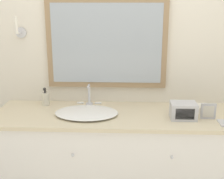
{
  "coord_description": "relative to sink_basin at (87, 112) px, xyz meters",
  "views": [
    {
      "loc": [
        0.02,
        -1.99,
        1.75
      ],
      "look_at": [
        -0.09,
        0.32,
        1.07
      ],
      "focal_mm": 50.0,
      "sensor_mm": 36.0,
      "label": 1
    }
  ],
  "objects": [
    {
      "name": "picture_frame",
      "position": [
        0.93,
        -0.05,
        0.04
      ],
      "size": [
        0.11,
        0.01,
        0.12
      ],
      "color": "#B2B2B7",
      "rests_on": "vanity_counter"
    },
    {
      "name": "hand_towel_near_sink",
      "position": [
        0.89,
        0.12,
        0.0
      ],
      "size": [
        0.18,
        0.14,
        0.04
      ],
      "color": "silver",
      "rests_on": "vanity_counter"
    },
    {
      "name": "sink_basin",
      "position": [
        0.0,
        0.0,
        0.0
      ],
      "size": [
        0.49,
        0.4,
        0.2
      ],
      "color": "white",
      "rests_on": "vanity_counter"
    },
    {
      "name": "vanity_counter",
      "position": [
        0.28,
        0.02,
        -0.45
      ],
      "size": [
        2.04,
        0.61,
        0.87
      ],
      "color": "white",
      "rests_on": "ground_plane"
    },
    {
      "name": "wall_back",
      "position": [
        0.28,
        0.35,
        0.39
      ],
      "size": [
        8.0,
        0.18,
        2.55
      ],
      "color": "silver",
      "rests_on": "ground_plane"
    },
    {
      "name": "soap_bottle",
      "position": [
        -0.38,
        0.2,
        0.04
      ],
      "size": [
        0.07,
        0.07,
        0.15
      ],
      "color": "beige",
      "rests_on": "vanity_counter"
    },
    {
      "name": "appliance_box",
      "position": [
        0.74,
        -0.05,
        0.04
      ],
      "size": [
        0.19,
        0.15,
        0.12
      ],
      "color": "#BCBCC1",
      "rests_on": "vanity_counter"
    }
  ]
}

